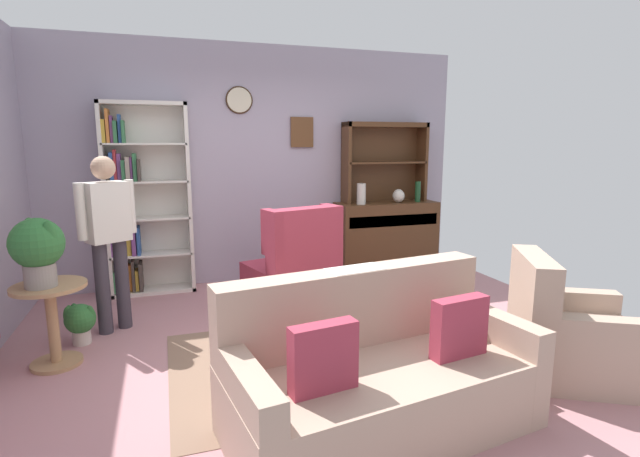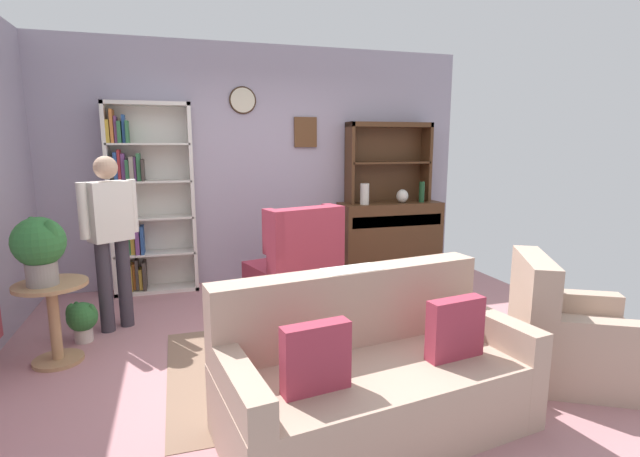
{
  "view_description": "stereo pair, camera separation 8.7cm",
  "coord_description": "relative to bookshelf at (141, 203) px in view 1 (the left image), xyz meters",
  "views": [
    {
      "loc": [
        -1.14,
        -3.56,
        1.67
      ],
      "look_at": [
        0.1,
        0.2,
        0.95
      ],
      "focal_mm": 26.55,
      "sensor_mm": 36.0,
      "label": 1
    },
    {
      "loc": [
        -1.06,
        -3.59,
        1.67
      ],
      "look_at": [
        0.1,
        0.2,
        0.95
      ],
      "focal_mm": 26.55,
      "sensor_mm": 36.0,
      "label": 2
    }
  ],
  "objects": [
    {
      "name": "ground_plane",
      "position": [
        1.4,
        -1.94,
        -1.03
      ],
      "size": [
        5.4,
        4.6,
        0.02
      ],
      "primitive_type": "cube",
      "color": "#B27A7F"
    },
    {
      "name": "wall_back",
      "position": [
        1.4,
        0.19,
        0.39
      ],
      "size": [
        5.0,
        0.09,
        2.8
      ],
      "color": "#A399AD",
      "rests_on": "ground_plane"
    },
    {
      "name": "area_rug",
      "position": [
        1.6,
        -2.24,
        -1.02
      ],
      "size": [
        2.78,
        1.7,
        0.01
      ],
      "primitive_type": "cube",
      "color": "#846651",
      "rests_on": "ground_plane"
    },
    {
      "name": "bookshelf",
      "position": [
        0.0,
        0.0,
        0.0
      ],
      "size": [
        0.9,
        0.3,
        2.1
      ],
      "color": "silver",
      "rests_on": "ground_plane"
    },
    {
      "name": "sideboard",
      "position": [
        2.94,
        -0.08,
        -0.51
      ],
      "size": [
        1.3,
        0.45,
        0.92
      ],
      "color": "#4C2D19",
      "rests_on": "ground_plane"
    },
    {
      "name": "sideboard_hutch",
      "position": [
        2.94,
        0.03,
        0.54
      ],
      "size": [
        1.1,
        0.26,
        1.0
      ],
      "color": "#4C2D19",
      "rests_on": "sideboard"
    },
    {
      "name": "vase_tall",
      "position": [
        2.55,
        -0.16,
        0.03
      ],
      "size": [
        0.11,
        0.11,
        0.26
      ],
      "primitive_type": "cylinder",
      "color": "beige",
      "rests_on": "sideboard"
    },
    {
      "name": "vase_round",
      "position": [
        3.07,
        -0.15,
        -0.01
      ],
      "size": [
        0.15,
        0.15,
        0.17
      ],
      "primitive_type": "ellipsoid",
      "color": "beige",
      "rests_on": "sideboard"
    },
    {
      "name": "bottle_wine",
      "position": [
        3.33,
        -0.17,
        0.03
      ],
      "size": [
        0.07,
        0.07,
        0.26
      ],
      "primitive_type": "cylinder",
      "color": "#194223",
      "rests_on": "sideboard"
    },
    {
      "name": "couch_floral",
      "position": [
        1.4,
        -3.15,
        -0.71
      ],
      "size": [
        1.9,
        1.1,
        0.9
      ],
      "color": "tan",
      "rests_on": "ground_plane"
    },
    {
      "name": "armchair_floral",
      "position": [
        2.97,
        -3.0,
        -0.73
      ],
      "size": [
        1.05,
        1.03,
        0.88
      ],
      "color": "tan",
      "rests_on": "ground_plane"
    },
    {
      "name": "wingback_chair",
      "position": [
        1.48,
        -0.97,
        -0.64
      ],
      "size": [
        0.97,
        0.98,
        1.05
      ],
      "color": "#A33347",
      "rests_on": "ground_plane"
    },
    {
      "name": "plant_stand",
      "position": [
        -0.6,
        -1.67,
        -0.63
      ],
      "size": [
        0.52,
        0.52,
        0.64
      ],
      "color": "#A87F56",
      "rests_on": "ground_plane"
    },
    {
      "name": "potted_plant_large",
      "position": [
        -0.63,
        -1.72,
        -0.09
      ],
      "size": [
        0.37,
        0.37,
        0.51
      ],
      "color": "gray",
      "rests_on": "plant_stand"
    },
    {
      "name": "potted_plant_small",
      "position": [
        -0.48,
        -1.31,
        -0.82
      ],
      "size": [
        0.25,
        0.25,
        0.34
      ],
      "color": "beige",
      "rests_on": "ground_plane"
    },
    {
      "name": "person_reading",
      "position": [
        -0.23,
        -1.08,
        -0.11
      ],
      "size": [
        0.48,
        0.35,
        1.56
      ],
      "color": "#38333D",
      "rests_on": "ground_plane"
    },
    {
      "name": "coffee_table",
      "position": [
        1.67,
        -2.23,
        -0.67
      ],
      "size": [
        0.8,
        0.5,
        0.42
      ],
      "color": "#4C2D19",
      "rests_on": "ground_plane"
    },
    {
      "name": "book_stack",
      "position": [
        1.67,
        -2.23,
        -0.57
      ],
      "size": [
        0.19,
        0.16,
        0.07
      ],
      "color": "#CC7233",
      "rests_on": "coffee_table"
    }
  ]
}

